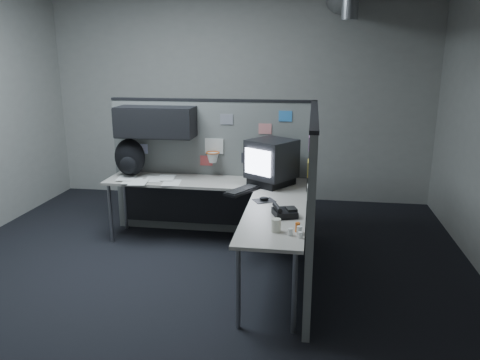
% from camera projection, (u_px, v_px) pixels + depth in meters
% --- Properties ---
extents(room, '(5.62, 5.62, 3.22)m').
position_uv_depth(room, '(252.00, 58.00, 3.97)').
color(room, black).
rests_on(room, ground).
extents(partition_back, '(2.44, 0.42, 1.63)m').
position_uv_depth(partition_back, '(197.00, 153.00, 5.55)').
color(partition_back, slate).
rests_on(partition_back, ground).
extents(partition_right, '(0.07, 2.23, 1.63)m').
position_uv_depth(partition_right, '(311.00, 198.00, 4.42)').
color(partition_right, slate).
rests_on(partition_right, ground).
extents(desk, '(2.31, 2.11, 0.73)m').
position_uv_depth(desk, '(222.00, 199.00, 5.08)').
color(desk, '#A9A298').
rests_on(desk, ground).
extents(monitor, '(0.61, 0.61, 0.50)m').
position_uv_depth(monitor, '(271.00, 162.00, 5.12)').
color(monitor, black).
rests_on(monitor, desk).
extents(keyboard, '(0.35, 0.46, 0.04)m').
position_uv_depth(keyboard, '(242.00, 191.00, 4.90)').
color(keyboard, black).
rests_on(keyboard, desk).
extents(mouse, '(0.25, 0.24, 0.04)m').
position_uv_depth(mouse, '(264.00, 199.00, 4.61)').
color(mouse, black).
rests_on(mouse, desk).
extents(phone, '(0.25, 0.26, 0.10)m').
position_uv_depth(phone, '(284.00, 212.00, 4.17)').
color(phone, black).
rests_on(phone, desk).
extents(bottles, '(0.13, 0.18, 0.08)m').
position_uv_depth(bottles, '(297.00, 230.00, 3.75)').
color(bottles, silver).
rests_on(bottles, desk).
extents(cup, '(0.09, 0.09, 0.11)m').
position_uv_depth(cup, '(276.00, 225.00, 3.80)').
color(cup, beige).
rests_on(cup, desk).
extents(papers, '(0.79, 0.54, 0.02)m').
position_uv_depth(papers, '(148.00, 180.00, 5.35)').
color(papers, white).
rests_on(papers, desk).
extents(backpack, '(0.39, 0.37, 0.45)m').
position_uv_depth(backpack, '(130.00, 158.00, 5.50)').
color(backpack, black).
rests_on(backpack, desk).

